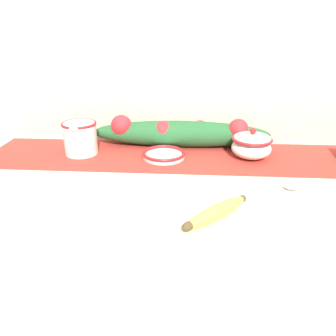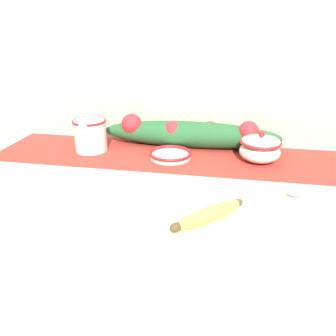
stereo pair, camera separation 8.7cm
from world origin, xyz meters
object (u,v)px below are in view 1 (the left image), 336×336
at_px(cream_pitcher, 80,137).
at_px(sugar_bowl, 251,145).
at_px(spoon, 287,187).
at_px(banana, 216,212).
at_px(small_dish, 164,155).

relative_size(cream_pitcher, sugar_bowl, 1.03).
bearing_deg(cream_pitcher, spoon, -18.91).
height_order(cream_pitcher, sugar_bowl, cream_pitcher).
distance_m(sugar_bowl, banana, 0.39).
distance_m(cream_pitcher, small_dish, 0.28).
distance_m(sugar_bowl, spoon, 0.22).
distance_m(cream_pitcher, spoon, 0.66).
height_order(cream_pitcher, spoon, cream_pitcher).
bearing_deg(spoon, small_dish, 158.07).
bearing_deg(cream_pitcher, banana, -41.18).
bearing_deg(sugar_bowl, small_dish, -176.26).
relative_size(sugar_bowl, banana, 0.78).
distance_m(small_dish, banana, 0.38).
relative_size(cream_pitcher, small_dish, 0.95).
xyz_separation_m(small_dish, spoon, (0.34, -0.19, -0.01)).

